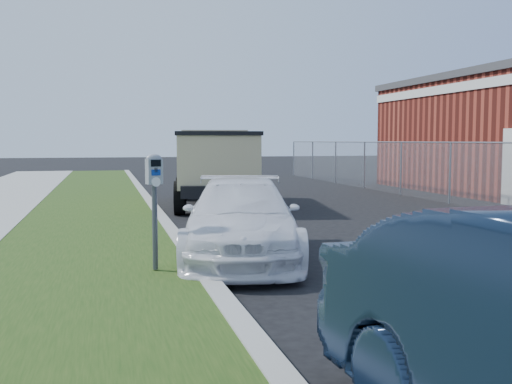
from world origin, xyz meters
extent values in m
plane|color=black|center=(0.00, 0.00, 0.00)|extent=(120.00, 120.00, 0.00)
cube|color=gray|center=(-2.60, 2.00, 0.07)|extent=(0.25, 50.00, 0.15)
cube|color=#1D3C10|center=(-4.20, 2.00, 0.07)|extent=(3.00, 50.00, 0.13)
plane|color=slate|center=(6.00, 7.00, 0.90)|extent=(0.00, 30.00, 30.00)
cylinder|color=gray|center=(6.00, 7.00, 1.80)|extent=(0.04, 30.00, 0.04)
cylinder|color=gray|center=(6.00, 7.00, 0.90)|extent=(0.06, 0.06, 1.80)
cylinder|color=gray|center=(6.00, 10.00, 0.90)|extent=(0.06, 0.06, 1.80)
cylinder|color=gray|center=(6.00, 13.00, 0.90)|extent=(0.06, 0.06, 1.80)
cylinder|color=gray|center=(6.00, 16.00, 0.90)|extent=(0.06, 0.06, 1.80)
cylinder|color=gray|center=(6.00, 19.00, 0.90)|extent=(0.06, 0.06, 1.80)
cylinder|color=gray|center=(6.00, 22.00, 0.90)|extent=(0.06, 0.06, 1.80)
cube|color=silver|center=(7.48, 8.00, 3.60)|extent=(0.06, 14.00, 0.30)
cylinder|color=#3F4247|center=(-3.20, -0.66, 0.70)|extent=(0.09, 0.09, 1.11)
cube|color=slate|center=(-3.20, -0.66, 1.45)|extent=(0.23, 0.18, 0.33)
ellipsoid|color=slate|center=(-3.20, -0.66, 1.61)|extent=(0.24, 0.19, 0.13)
cube|color=black|center=(-3.18, -0.73, 1.56)|extent=(0.13, 0.05, 0.09)
cube|color=navy|center=(-3.18, -0.73, 1.44)|extent=(0.12, 0.04, 0.08)
cylinder|color=silver|center=(-3.18, -0.73, 1.31)|extent=(0.12, 0.04, 0.12)
cube|color=#3F4247|center=(-3.18, -0.73, 1.47)|extent=(0.04, 0.02, 0.06)
imported|color=white|center=(-1.79, 0.51, 0.62)|extent=(2.59, 4.55, 1.24)
cube|color=black|center=(-0.77, 8.08, 0.62)|extent=(2.67, 5.67, 0.30)
cube|color=tan|center=(-0.47, 10.02, 1.32)|extent=(2.21, 1.82, 1.70)
cube|color=black|center=(-0.47, 10.02, 1.66)|extent=(2.24, 1.84, 0.51)
cube|color=tan|center=(-0.87, 7.40, 1.32)|extent=(2.56, 3.84, 1.36)
cube|color=black|center=(-0.87, 7.40, 2.03)|extent=(2.65, 3.94, 0.10)
cube|color=black|center=(-0.35, 10.82, 0.55)|extent=(2.04, 0.43, 0.26)
cylinder|color=black|center=(-1.46, 10.08, 0.43)|extent=(0.40, 0.88, 0.85)
cylinder|color=black|center=(0.48, 9.79, 0.43)|extent=(0.40, 0.88, 0.85)
cylinder|color=black|center=(-1.80, 7.80, 0.43)|extent=(0.40, 0.88, 0.85)
cylinder|color=black|center=(0.14, 7.51, 0.43)|extent=(0.40, 0.88, 0.85)
cylinder|color=black|center=(-2.03, 6.29, 0.43)|extent=(0.40, 0.88, 0.85)
cylinder|color=black|center=(-0.09, 5.99, 0.43)|extent=(0.40, 0.88, 0.85)
camera|label=1|loc=(-3.83, -8.58, 1.85)|focal=42.00mm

